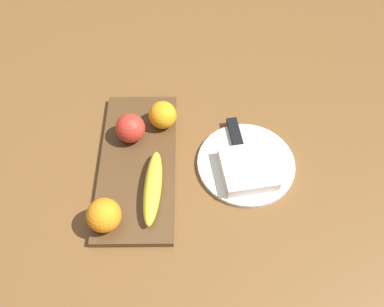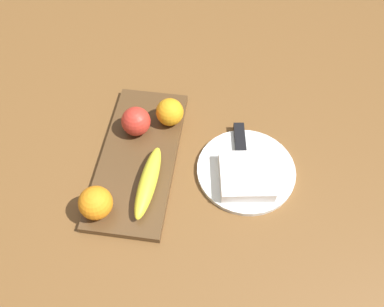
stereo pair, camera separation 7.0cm
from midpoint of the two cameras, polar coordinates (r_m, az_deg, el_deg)
ground_plane at (r=0.91m, az=-8.30°, el=-0.99°), size 2.40×2.40×0.00m
fruit_tray at (r=0.90m, az=-9.96°, el=-1.58°), size 0.38×0.17×0.02m
apple at (r=0.90m, az=-11.01°, el=3.45°), size 0.07×0.07×0.07m
banana at (r=0.83m, az=-8.05°, el=-4.93°), size 0.18×0.04×0.04m
orange_near_apple at (r=0.80m, az=-14.96°, el=-8.67°), size 0.07×0.07×0.07m
orange_near_banana at (r=0.92m, az=-6.41°, el=5.36°), size 0.06×0.06×0.06m
dinner_plate at (r=0.89m, az=5.49°, el=-1.60°), size 0.22×0.22×0.01m
folded_napkin at (r=0.86m, az=5.71°, el=-2.39°), size 0.13×0.13×0.03m
knife at (r=0.91m, az=4.23°, el=1.83°), size 0.18×0.05×0.01m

